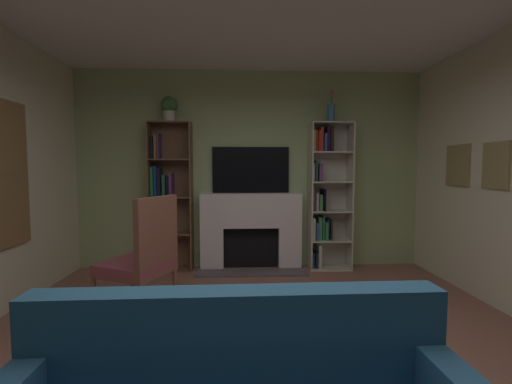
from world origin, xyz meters
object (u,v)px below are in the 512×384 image
object	(u,v)px
vase_with_flowers	(331,111)
armchair	(143,257)
tv	(251,170)
fireplace	(251,229)
bookshelf_left	(167,198)
bookshelf_right	(325,196)
potted_plant	(169,108)

from	to	relation	value
vase_with_flowers	armchair	distance (m)	3.14
vase_with_flowers	tv	bearing A→B (deg)	173.85
fireplace	bookshelf_left	bearing A→B (deg)	178.98
fireplace	tv	size ratio (longest dim) A/B	1.40
bookshelf_left	armchair	distance (m)	1.62
bookshelf_right	armchair	size ratio (longest dim) A/B	1.77
vase_with_flowers	armchair	bearing A→B (deg)	-145.69
fireplace	tv	bearing A→B (deg)	90.00
fireplace	bookshelf_left	distance (m)	1.26
tv	bookshelf_right	distance (m)	1.12
vase_with_flowers	armchair	xyz separation A→B (m)	(-2.20, -1.50, -1.65)
bookshelf_left	armchair	bearing A→B (deg)	-86.26
fireplace	bookshelf_right	size ratio (longest dim) A/B	0.74
bookshelf_left	vase_with_flowers	bearing A→B (deg)	-1.32
tv	bookshelf_left	size ratio (longest dim) A/B	0.53
fireplace	vase_with_flowers	xyz separation A→B (m)	(1.12, -0.03, 1.66)
fireplace	vase_with_flowers	world-z (taller)	vase_with_flowers
fireplace	bookshelf_left	size ratio (longest dim) A/B	0.74
bookshelf_right	bookshelf_left	bearing A→B (deg)	179.21
bookshelf_right	armchair	distance (m)	2.66
tv	bookshelf_left	bearing A→B (deg)	-176.75
vase_with_flowers	potted_plant	bearing A→B (deg)	179.98
tv	potted_plant	distance (m)	1.41
fireplace	potted_plant	xyz separation A→B (m)	(-1.12, -0.03, 1.69)
armchair	tv	bearing A→B (deg)	56.29
fireplace	armchair	size ratio (longest dim) A/B	1.30
bookshelf_left	armchair	xyz separation A→B (m)	(0.10, -1.56, -0.43)
armchair	bookshelf_left	bearing A→B (deg)	93.74
fireplace	tv	xyz separation A→B (m)	(0.00, 0.09, 0.84)
fireplace	potted_plant	bearing A→B (deg)	-178.38
fireplace	potted_plant	distance (m)	2.02
bookshelf_left	tv	bearing A→B (deg)	3.25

